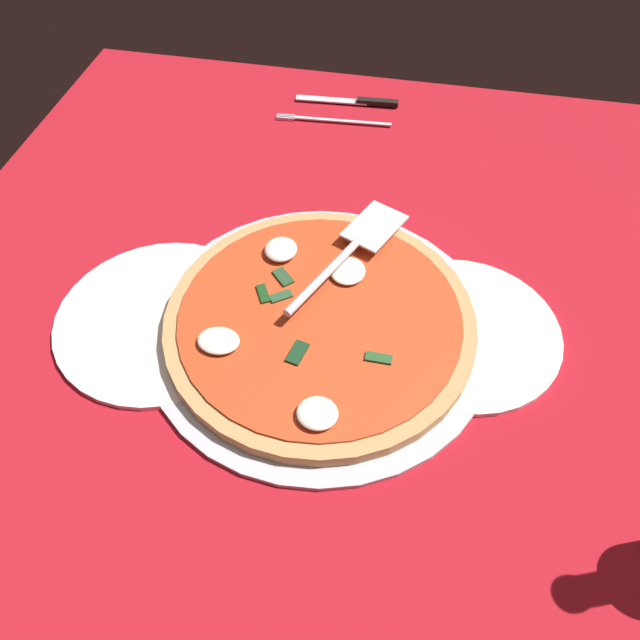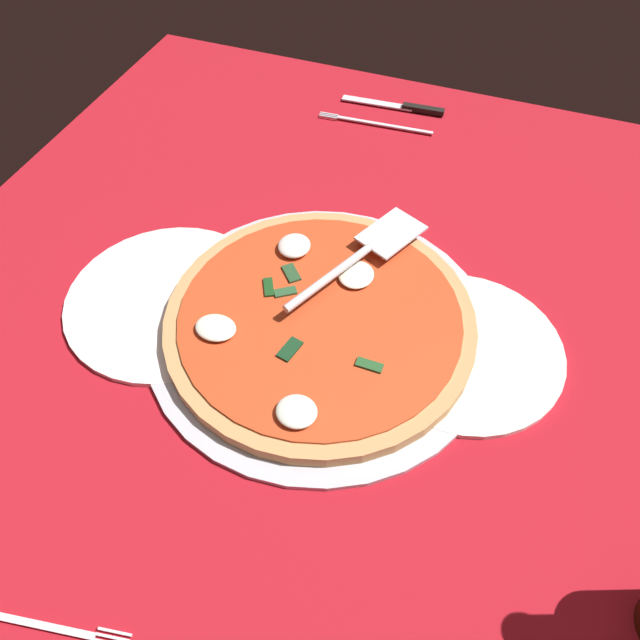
% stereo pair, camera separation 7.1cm
% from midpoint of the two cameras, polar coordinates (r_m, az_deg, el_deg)
% --- Properties ---
extents(ground_plane, '(1.11, 1.11, 0.01)m').
position_cam_midpoint_polar(ground_plane, '(0.74, -0.29, -0.67)').
color(ground_plane, '#A6141F').
extents(checker_pattern, '(1.11, 1.11, 0.00)m').
position_cam_midpoint_polar(checker_pattern, '(0.74, -0.29, -0.45)').
color(checker_pattern, silver).
rests_on(checker_pattern, ground_plane).
extents(pizza_pan, '(0.40, 0.40, 0.01)m').
position_cam_midpoint_polar(pizza_pan, '(0.72, -2.81, -0.91)').
color(pizza_pan, '#B8BAC3').
rests_on(pizza_pan, ground_plane).
extents(dinner_plate_left, '(0.23, 0.23, 0.01)m').
position_cam_midpoint_polar(dinner_plate_left, '(0.73, 10.36, -1.26)').
color(dinner_plate_left, white).
rests_on(dinner_plate_left, ground_plane).
extents(dinner_plate_right, '(0.25, 0.25, 0.01)m').
position_cam_midpoint_polar(dinner_plate_right, '(0.77, -17.05, -0.07)').
color(dinner_plate_right, white).
rests_on(dinner_plate_right, ground_plane).
extents(pizza, '(0.36, 0.36, 0.03)m').
position_cam_midpoint_polar(pizza, '(0.71, -2.94, -0.18)').
color(pizza, tan).
rests_on(pizza, pizza_pan).
extents(pizza_server, '(0.12, 0.22, 0.01)m').
position_cam_midpoint_polar(pizza_server, '(0.75, -0.01, 6.24)').
color(pizza_server, silver).
rests_on(pizza_server, pizza).
extents(place_setting_near, '(0.20, 0.14, 0.01)m').
position_cam_midpoint_polar(place_setting_near, '(1.07, 0.38, 18.55)').
color(place_setting_near, white).
rests_on(place_setting_near, ground_plane).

